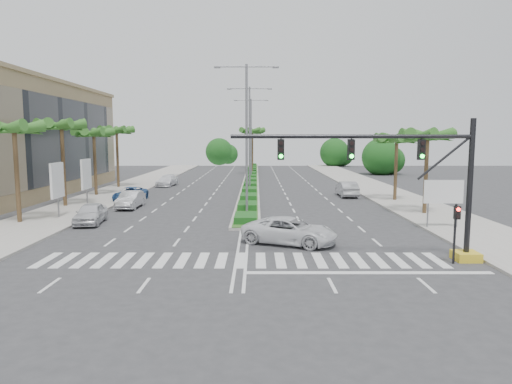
# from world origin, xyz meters

# --- Properties ---
(ground) EXTENTS (160.00, 160.00, 0.00)m
(ground) POSITION_xyz_m (0.00, 0.00, 0.00)
(ground) COLOR #333335
(ground) RESTS_ON ground
(footpath_right) EXTENTS (6.00, 120.00, 0.15)m
(footpath_right) POSITION_xyz_m (15.20, 20.00, 0.07)
(footpath_right) COLOR gray
(footpath_right) RESTS_ON ground
(footpath_left) EXTENTS (6.00, 120.00, 0.15)m
(footpath_left) POSITION_xyz_m (-15.20, 20.00, 0.07)
(footpath_left) COLOR gray
(footpath_left) RESTS_ON ground
(median) EXTENTS (2.20, 75.00, 0.20)m
(median) POSITION_xyz_m (0.00, 45.00, 0.10)
(median) COLOR gray
(median) RESTS_ON ground
(median_grass) EXTENTS (1.80, 75.00, 0.04)m
(median_grass) POSITION_xyz_m (0.00, 45.00, 0.22)
(median_grass) COLOR #23581E
(median_grass) RESTS_ON median
(building) EXTENTS (12.00, 36.00, 12.00)m
(building) POSITION_xyz_m (-26.00, 26.00, 6.00)
(building) COLOR tan
(building) RESTS_ON ground
(signal_gantry) EXTENTS (12.60, 1.20, 7.20)m
(signal_gantry) POSITION_xyz_m (9.27, -0.00, 3.46)
(signal_gantry) COLOR gold
(signal_gantry) RESTS_ON ground
(pedestrian_signal) EXTENTS (0.28, 0.36, 3.00)m
(pedestrian_signal) POSITION_xyz_m (10.60, -0.68, 2.04)
(pedestrian_signal) COLOR black
(pedestrian_signal) RESTS_ON ground
(direction_sign) EXTENTS (2.70, 0.11, 3.40)m
(direction_sign) POSITION_xyz_m (13.50, 7.99, 2.45)
(direction_sign) COLOR slate
(direction_sign) RESTS_ON ground
(billboard_near) EXTENTS (0.18, 2.10, 4.35)m
(billboard_near) POSITION_xyz_m (-14.50, 12.00, 2.96)
(billboard_near) COLOR slate
(billboard_near) RESTS_ON ground
(billboard_far) EXTENTS (0.18, 2.10, 4.35)m
(billboard_far) POSITION_xyz_m (-14.50, 18.00, 2.96)
(billboard_far) COLOR slate
(billboard_far) RESTS_ON ground
(palm_left_near) EXTENTS (4.57, 4.68, 7.55)m
(palm_left_near) POSITION_xyz_m (-16.50, 10.00, 6.69)
(palm_left_near) COLOR brown
(palm_left_near) RESTS_ON ground
(palm_left_mid) EXTENTS (4.57, 4.68, 7.95)m
(palm_left_mid) POSITION_xyz_m (-16.50, 18.00, 7.08)
(palm_left_mid) COLOR brown
(palm_left_mid) RESTS_ON ground
(palm_left_far) EXTENTS (4.57, 4.68, 7.35)m
(palm_left_far) POSITION_xyz_m (-16.50, 26.00, 6.50)
(palm_left_far) COLOR brown
(palm_left_far) RESTS_ON ground
(palm_left_end) EXTENTS (4.57, 4.68, 7.75)m
(palm_left_end) POSITION_xyz_m (-16.50, 34.00, 6.88)
(palm_left_end) COLOR brown
(palm_left_end) RESTS_ON ground
(palm_right_near) EXTENTS (4.57, 4.68, 7.05)m
(palm_right_near) POSITION_xyz_m (14.50, 14.00, 6.20)
(palm_right_near) COLOR brown
(palm_right_near) RESTS_ON ground
(palm_right_far) EXTENTS (4.57, 4.68, 6.75)m
(palm_right_far) POSITION_xyz_m (14.50, 22.00, 5.91)
(palm_right_far) COLOR brown
(palm_right_far) RESTS_ON ground
(palm_median_a) EXTENTS (4.57, 4.68, 8.05)m
(palm_median_a) POSITION_xyz_m (0.00, 55.00, 7.17)
(palm_median_a) COLOR brown
(palm_median_a) RESTS_ON ground
(palm_median_b) EXTENTS (4.57, 4.68, 8.05)m
(palm_median_b) POSITION_xyz_m (0.00, 70.00, 7.17)
(palm_median_b) COLOR brown
(palm_median_b) RESTS_ON ground
(streetlight_near) EXTENTS (5.10, 0.25, 12.00)m
(streetlight_near) POSITION_xyz_m (0.00, 14.00, 6.81)
(streetlight_near) COLOR slate
(streetlight_near) RESTS_ON ground
(streetlight_mid) EXTENTS (5.10, 0.25, 12.00)m
(streetlight_mid) POSITION_xyz_m (0.00, 30.00, 6.81)
(streetlight_mid) COLOR slate
(streetlight_mid) RESTS_ON ground
(streetlight_far) EXTENTS (5.10, 0.25, 12.00)m
(streetlight_far) POSITION_xyz_m (0.00, 46.00, 6.81)
(streetlight_far) COLOR slate
(streetlight_far) RESTS_ON ground
(car_parked_a) EXTENTS (2.24, 4.60, 1.51)m
(car_parked_a) POSITION_xyz_m (-11.32, 10.05, 0.76)
(car_parked_a) COLOR silver
(car_parked_a) RESTS_ON ground
(car_parked_b) EXTENTS (1.67, 4.59, 1.50)m
(car_parked_b) POSITION_xyz_m (-10.47, 17.57, 0.75)
(car_parked_b) COLOR silver
(car_parked_b) RESTS_ON ground
(car_parked_c) EXTENTS (2.81, 5.08, 1.35)m
(car_parked_c) POSITION_xyz_m (-11.80, 22.35, 0.67)
(car_parked_c) COLOR #315996
(car_parked_c) RESTS_ON ground
(car_parked_d) EXTENTS (2.63, 5.09, 1.41)m
(car_parked_d) POSITION_xyz_m (-10.87, 36.45, 0.70)
(car_parked_d) COLOR white
(car_parked_d) RESTS_ON ground
(car_crossing) EXTENTS (6.16, 4.63, 1.56)m
(car_crossing) POSITION_xyz_m (2.76, 3.71, 0.78)
(car_crossing) COLOR silver
(car_crossing) RESTS_ON ground
(car_right) EXTENTS (1.76, 4.93, 1.62)m
(car_right) POSITION_xyz_m (10.47, 25.69, 0.81)
(car_right) COLOR #AEAEB3
(car_right) RESTS_ON ground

